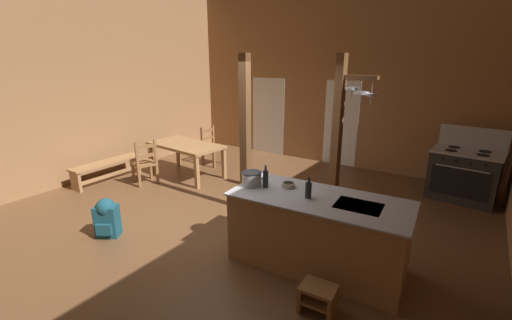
{
  "coord_description": "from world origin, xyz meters",
  "views": [
    {
      "loc": [
        3.15,
        -3.82,
        2.53
      ],
      "look_at": [
        0.26,
        0.49,
        0.97
      ],
      "focal_mm": 23.53,
      "sensor_mm": 36.0,
      "label": 1
    }
  ],
  "objects_px": {
    "ladderback_chair_by_post": "(212,147)",
    "mixing_bowl_on_counter": "(288,185)",
    "stove_range": "(464,174)",
    "stockpot_on_counter": "(252,179)",
    "ladderback_chair_near_window": "(145,163)",
    "bottle_tall_on_counter": "(266,178)",
    "kitchen_island": "(317,232)",
    "bench_along_left_wall": "(107,167)",
    "backpack": "(107,217)",
    "step_stool": "(318,297)",
    "bottle_short_on_counter": "(308,190)",
    "dining_table": "(186,148)"
  },
  "relations": [
    {
      "from": "ladderback_chair_by_post",
      "to": "mixing_bowl_on_counter",
      "type": "relative_size",
      "value": 5.51
    },
    {
      "from": "stove_range",
      "to": "stockpot_on_counter",
      "type": "height_order",
      "value": "stove_range"
    },
    {
      "from": "ladderback_chair_near_window",
      "to": "mixing_bowl_on_counter",
      "type": "bearing_deg",
      "value": -9.41
    },
    {
      "from": "stockpot_on_counter",
      "to": "bottle_tall_on_counter",
      "type": "xyz_separation_m",
      "value": [
        0.18,
        0.05,
        0.02
      ]
    },
    {
      "from": "ladderback_chair_by_post",
      "to": "stove_range",
      "type": "bearing_deg",
      "value": 10.04
    },
    {
      "from": "kitchen_island",
      "to": "bench_along_left_wall",
      "type": "distance_m",
      "value": 5.03
    },
    {
      "from": "backpack",
      "to": "mixing_bowl_on_counter",
      "type": "distance_m",
      "value": 2.73
    },
    {
      "from": "ladderback_chair_near_window",
      "to": "step_stool",
      "type": "bearing_deg",
      "value": -18.04
    },
    {
      "from": "bottle_tall_on_counter",
      "to": "mixing_bowl_on_counter",
      "type": "bearing_deg",
      "value": 32.22
    },
    {
      "from": "backpack",
      "to": "mixing_bowl_on_counter",
      "type": "bearing_deg",
      "value": 25.65
    },
    {
      "from": "kitchen_island",
      "to": "step_stool",
      "type": "relative_size",
      "value": 5.87
    },
    {
      "from": "bottle_tall_on_counter",
      "to": "bottle_short_on_counter",
      "type": "xyz_separation_m",
      "value": [
        0.62,
        -0.02,
        -0.01
      ]
    },
    {
      "from": "mixing_bowl_on_counter",
      "to": "stockpot_on_counter",
      "type": "bearing_deg",
      "value": -154.42
    },
    {
      "from": "kitchen_island",
      "to": "bottle_short_on_counter",
      "type": "bearing_deg",
      "value": -141.72
    },
    {
      "from": "stove_range",
      "to": "bench_along_left_wall",
      "type": "xyz_separation_m",
      "value": [
        -6.41,
        -3.13,
        -0.17
      ]
    },
    {
      "from": "step_stool",
      "to": "bottle_tall_on_counter",
      "type": "height_order",
      "value": "bottle_tall_on_counter"
    },
    {
      "from": "stove_range",
      "to": "dining_table",
      "type": "distance_m",
      "value": 5.59
    },
    {
      "from": "stove_range",
      "to": "backpack",
      "type": "xyz_separation_m",
      "value": [
        -4.26,
        -4.54,
        -0.17
      ]
    },
    {
      "from": "kitchen_island",
      "to": "dining_table",
      "type": "bearing_deg",
      "value": 157.9
    },
    {
      "from": "step_stool",
      "to": "bench_along_left_wall",
      "type": "relative_size",
      "value": 0.25
    },
    {
      "from": "ladderback_chair_by_post",
      "to": "bench_along_left_wall",
      "type": "bearing_deg",
      "value": -116.11
    },
    {
      "from": "bottle_short_on_counter",
      "to": "step_stool",
      "type": "bearing_deg",
      "value": -55.29
    },
    {
      "from": "backpack",
      "to": "mixing_bowl_on_counter",
      "type": "relative_size",
      "value": 3.46
    },
    {
      "from": "stockpot_on_counter",
      "to": "stove_range",
      "type": "bearing_deg",
      "value": 57.39
    },
    {
      "from": "stove_range",
      "to": "bottle_tall_on_counter",
      "type": "height_order",
      "value": "stove_range"
    },
    {
      "from": "ladderback_chair_near_window",
      "to": "mixing_bowl_on_counter",
      "type": "relative_size",
      "value": 5.51
    },
    {
      "from": "dining_table",
      "to": "ladderback_chair_near_window",
      "type": "bearing_deg",
      "value": -111.53
    },
    {
      "from": "step_stool",
      "to": "dining_table",
      "type": "height_order",
      "value": "dining_table"
    },
    {
      "from": "dining_table",
      "to": "mixing_bowl_on_counter",
      "type": "relative_size",
      "value": 10.3
    },
    {
      "from": "step_stool",
      "to": "ladderback_chair_near_window",
      "type": "distance_m",
      "value": 4.8
    },
    {
      "from": "stove_range",
      "to": "bench_along_left_wall",
      "type": "distance_m",
      "value": 7.13
    },
    {
      "from": "ladderback_chair_near_window",
      "to": "backpack",
      "type": "distance_m",
      "value": 2.21
    },
    {
      "from": "backpack",
      "to": "bottle_tall_on_counter",
      "type": "bearing_deg",
      "value": 24.82
    },
    {
      "from": "bench_along_left_wall",
      "to": "ladderback_chair_by_post",
      "type": "bearing_deg",
      "value": 63.89
    },
    {
      "from": "dining_table",
      "to": "ladderback_chair_by_post",
      "type": "relative_size",
      "value": 1.87
    },
    {
      "from": "stove_range",
      "to": "ladderback_chair_by_post",
      "type": "xyz_separation_m",
      "value": [
        -5.34,
        -0.94,
        -0.03
      ]
    },
    {
      "from": "stove_range",
      "to": "mixing_bowl_on_counter",
      "type": "xyz_separation_m",
      "value": [
        -1.87,
        -3.39,
        0.47
      ]
    },
    {
      "from": "stove_range",
      "to": "step_stool",
      "type": "bearing_deg",
      "value": -103.47
    },
    {
      "from": "ladderback_chair_near_window",
      "to": "bottle_short_on_counter",
      "type": "distance_m",
      "value": 4.2
    },
    {
      "from": "step_stool",
      "to": "stockpot_on_counter",
      "type": "bearing_deg",
      "value": 152.82
    },
    {
      "from": "step_stool",
      "to": "mixing_bowl_on_counter",
      "type": "bearing_deg",
      "value": 134.22
    },
    {
      "from": "step_stool",
      "to": "backpack",
      "type": "height_order",
      "value": "backpack"
    },
    {
      "from": "stove_range",
      "to": "dining_table",
      "type": "xyz_separation_m",
      "value": [
        -5.24,
        -1.92,
        0.17
      ]
    },
    {
      "from": "stove_range",
      "to": "ladderback_chair_by_post",
      "type": "height_order",
      "value": "stove_range"
    },
    {
      "from": "bench_along_left_wall",
      "to": "backpack",
      "type": "xyz_separation_m",
      "value": [
        2.15,
        -1.41,
        0.01
      ]
    },
    {
      "from": "stockpot_on_counter",
      "to": "bottle_short_on_counter",
      "type": "distance_m",
      "value": 0.81
    },
    {
      "from": "backpack",
      "to": "bottle_tall_on_counter",
      "type": "xyz_separation_m",
      "value": [
        2.14,
        0.99,
        0.73
      ]
    },
    {
      "from": "dining_table",
      "to": "bottle_tall_on_counter",
      "type": "distance_m",
      "value": 3.55
    },
    {
      "from": "step_stool",
      "to": "bottle_tall_on_counter",
      "type": "relative_size",
      "value": 1.27
    },
    {
      "from": "kitchen_island",
      "to": "stove_range",
      "type": "relative_size",
      "value": 1.68
    }
  ]
}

